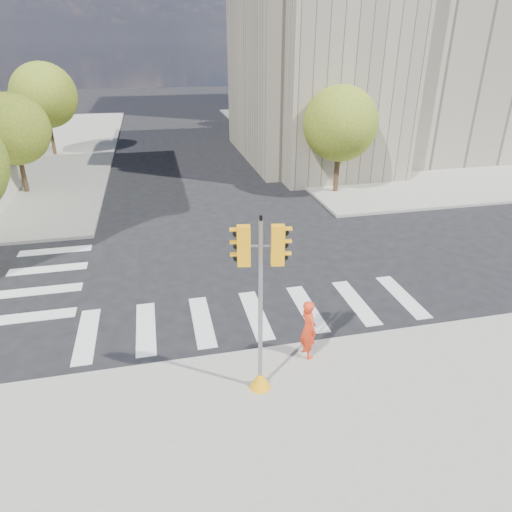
# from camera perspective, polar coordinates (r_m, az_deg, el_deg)

# --- Properties ---
(ground) EXTENTS (160.00, 160.00, 0.00)m
(ground) POSITION_cam_1_polar(r_m,az_deg,el_deg) (17.09, -1.19, -3.76)
(ground) COLOR black
(ground) RESTS_ON ground
(sidewalk_far_right) EXTENTS (28.00, 40.00, 0.15)m
(sidewalk_far_right) POSITION_cam_1_polar(r_m,az_deg,el_deg) (47.39, 16.98, 14.35)
(sidewalk_far_right) COLOR gray
(sidewalk_far_right) RESTS_ON ground
(civic_building) EXTENTS (26.00, 16.00, 19.39)m
(civic_building) POSITION_cam_1_polar(r_m,az_deg,el_deg) (38.52, 17.41, 22.81)
(civic_building) COLOR gray
(civic_building) RESTS_ON ground
(tree_lw_mid) EXTENTS (4.00, 4.00, 5.77)m
(tree_lw_mid) POSITION_cam_1_polar(r_m,az_deg,el_deg) (29.96, -28.07, 13.80)
(tree_lw_mid) COLOR #382616
(tree_lw_mid) RESTS_ON ground
(tree_lw_far) EXTENTS (4.80, 4.80, 6.95)m
(tree_lw_far) POSITION_cam_1_polar(r_m,az_deg,el_deg) (39.54, -24.97, 17.73)
(tree_lw_far) COLOR #382616
(tree_lw_far) RESTS_ON ground
(tree_re_near) EXTENTS (4.20, 4.20, 6.16)m
(tree_re_near) POSITION_cam_1_polar(r_m,az_deg,el_deg) (27.09, 10.50, 15.95)
(tree_re_near) COLOR #382616
(tree_re_near) RESTS_ON ground
(tree_re_mid) EXTENTS (4.60, 4.60, 6.66)m
(tree_re_mid) POSITION_cam_1_polar(r_m,az_deg,el_deg) (38.30, 3.33, 19.44)
(tree_re_mid) COLOR #382616
(tree_re_mid) RESTS_ON ground
(tree_re_far) EXTENTS (4.00, 4.00, 5.88)m
(tree_re_far) POSITION_cam_1_polar(r_m,az_deg,el_deg) (49.94, -0.68, 20.31)
(tree_re_far) COLOR #382616
(tree_re_far) RESTS_ON ground
(lamp_near) EXTENTS (0.35, 0.18, 8.11)m
(lamp_near) POSITION_cam_1_polar(r_m,az_deg,el_deg) (30.88, 8.53, 18.20)
(lamp_near) COLOR black
(lamp_near) RESTS_ON sidewalk_far_right
(lamp_far) EXTENTS (0.35, 0.18, 8.11)m
(lamp_far) POSITION_cam_1_polar(r_m,az_deg,el_deg) (44.17, 1.74, 20.56)
(lamp_far) COLOR black
(lamp_far) RESTS_ON sidewalk_far_right
(traffic_signal) EXTENTS (1.08, 0.56, 4.75)m
(traffic_signal) POSITION_cam_1_polar(r_m,az_deg,el_deg) (11.13, 0.55, -8.21)
(traffic_signal) COLOR #FFA50D
(traffic_signal) RESTS_ON sidewalk_near
(photographer) EXTENTS (0.52, 0.71, 1.78)m
(photographer) POSITION_cam_1_polar(r_m,az_deg,el_deg) (12.97, 6.56, -9.03)
(photographer) COLOR red
(photographer) RESTS_ON sidewalk_near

